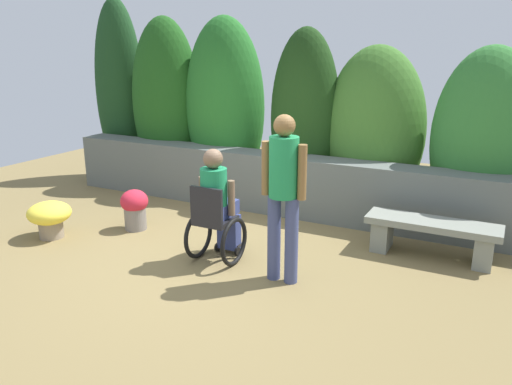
% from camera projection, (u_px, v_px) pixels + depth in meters
% --- Properties ---
extents(ground_plane, '(12.68, 12.68, 0.00)m').
position_uv_depth(ground_plane, '(211.00, 258.00, 5.93)').
color(ground_plane, olive).
extents(stone_retaining_wall, '(7.40, 0.47, 0.88)m').
position_uv_depth(stone_retaining_wall, '(280.00, 184.00, 7.48)').
color(stone_retaining_wall, '#5D6460').
rests_on(stone_retaining_wall, ground).
extents(hedge_backdrop, '(7.99, 1.15, 3.24)m').
position_uv_depth(hedge_backdrop, '(294.00, 115.00, 7.76)').
color(hedge_backdrop, '#1A3F1D').
rests_on(hedge_backdrop, ground).
extents(stone_bench, '(1.51, 0.45, 0.45)m').
position_uv_depth(stone_bench, '(432.00, 233.00, 5.89)').
color(stone_bench, gray).
rests_on(stone_bench, ground).
extents(person_in_wheelchair, '(0.53, 0.66, 1.33)m').
position_uv_depth(person_in_wheelchair, '(217.00, 209.00, 5.72)').
color(person_in_wheelchair, black).
rests_on(person_in_wheelchair, ground).
extents(person_standing_companion, '(0.49, 0.30, 1.77)m').
position_uv_depth(person_standing_companion, '(283.00, 188.00, 5.10)').
color(person_standing_companion, '#404976').
rests_on(person_standing_companion, ground).
extents(flower_pot_purple_near, '(0.55, 0.55, 0.48)m').
position_uv_depth(flower_pot_purple_near, '(50.00, 216.00, 6.50)').
color(flower_pot_purple_near, gray).
rests_on(flower_pot_purple_near, ground).
extents(flower_pot_terracotta_by_wall, '(0.37, 0.37, 0.56)m').
position_uv_depth(flower_pot_terracotta_by_wall, '(135.00, 207.00, 6.79)').
color(flower_pot_terracotta_by_wall, gray).
rests_on(flower_pot_terracotta_by_wall, ground).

